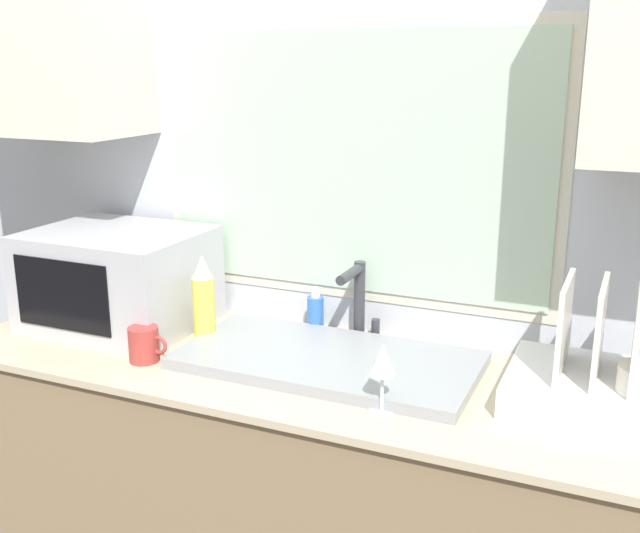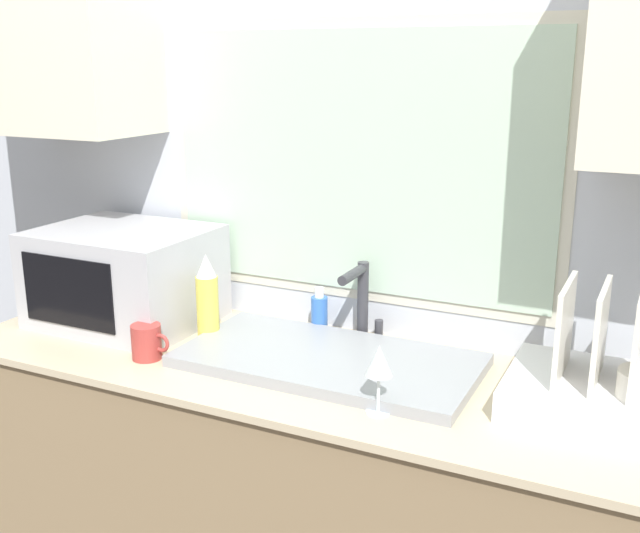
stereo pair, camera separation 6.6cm
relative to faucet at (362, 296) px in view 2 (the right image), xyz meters
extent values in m
cube|color=#8C7251|center=(-0.06, -0.23, -0.59)|extent=(1.92, 0.59, 0.87)
cube|color=#C6B28E|center=(-0.06, -0.23, -0.14)|extent=(1.95, 0.62, 0.02)
cube|color=silver|center=(-0.06, 0.10, 0.28)|extent=(6.00, 0.06, 2.60)
cube|color=beige|center=(-0.06, 0.07, 0.36)|extent=(1.19, 0.01, 0.78)
cube|color=#B2CCB2|center=(-0.06, 0.07, 0.36)|extent=(1.13, 0.01, 0.72)
cube|color=beige|center=(-0.93, -0.09, 0.72)|extent=(0.50, 0.32, 0.60)
cube|color=gray|center=(0.00, -0.20, -0.12)|extent=(0.77, 0.39, 0.03)
cylinder|color=#333338|center=(0.00, 0.02, -0.02)|extent=(0.03, 0.03, 0.22)
cylinder|color=#333338|center=(0.00, -0.05, 0.08)|extent=(0.03, 0.15, 0.03)
cylinder|color=#333338|center=(0.05, 0.02, -0.10)|extent=(0.02, 0.02, 0.06)
cube|color=#B2B2B7|center=(-0.70, -0.16, 0.01)|extent=(0.49, 0.39, 0.28)
cube|color=black|center=(-0.74, -0.36, 0.01)|extent=(0.32, 0.01, 0.20)
cube|color=white|center=(0.64, -0.17, -0.10)|extent=(0.38, 0.33, 0.07)
cube|color=silver|center=(0.57, -0.17, 0.05)|extent=(0.01, 0.22, 0.22)
cube|color=silver|center=(0.64, -0.17, 0.05)|extent=(0.01, 0.22, 0.22)
cube|color=silver|center=(0.72, -0.17, 0.05)|extent=(0.01, 0.22, 0.22)
cylinder|color=#D8CC4C|center=(-0.39, -0.18, -0.04)|extent=(0.06, 0.06, 0.18)
cone|color=silver|center=(-0.39, -0.18, 0.09)|extent=(0.06, 0.06, 0.06)
cylinder|color=blue|center=(-0.14, 0.01, -0.08)|extent=(0.05, 0.05, 0.11)
cylinder|color=white|center=(-0.14, 0.01, -0.01)|extent=(0.03, 0.03, 0.03)
cylinder|color=#A53833|center=(-0.46, -0.37, -0.08)|extent=(0.08, 0.08, 0.09)
torus|color=#A53833|center=(-0.41, -0.37, -0.08)|extent=(0.05, 0.01, 0.05)
cylinder|color=silver|center=(0.21, -0.40, -0.13)|extent=(0.06, 0.06, 0.00)
cylinder|color=silver|center=(0.21, -0.40, -0.08)|extent=(0.01, 0.01, 0.09)
cone|color=silver|center=(0.21, -0.40, 0.00)|extent=(0.06, 0.06, 0.07)
camera|label=1|loc=(0.70, -1.86, 0.64)|focal=42.00mm
camera|label=2|loc=(0.76, -1.84, 0.64)|focal=42.00mm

